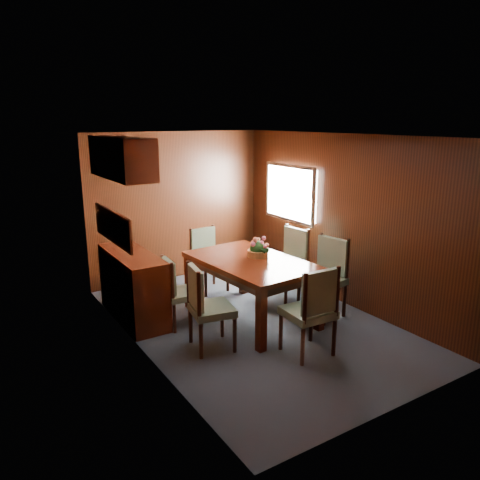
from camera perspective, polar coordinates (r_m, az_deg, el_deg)
ground at (r=6.22m, az=1.65°, el=-10.06°), size 4.50×4.50×0.00m
room_shell at (r=5.95m, az=-0.87°, el=5.28°), size 3.06×4.52×2.41m
sideboard at (r=6.37m, az=-12.90°, el=-5.46°), size 0.48×1.40×0.90m
dining_table at (r=6.12m, az=1.36°, el=-3.44°), size 1.21×1.81×0.81m
chair_left_near at (r=5.37m, az=-4.27°, el=-7.65°), size 0.54×0.56×1.02m
chair_left_far at (r=6.01m, az=-7.70°, el=-5.84°), size 0.45×0.47×0.92m
chair_right_near at (r=6.38m, az=10.49°, el=-3.89°), size 0.57×0.59×1.08m
chair_right_far at (r=6.94m, az=6.14°, el=-2.30°), size 0.53×0.55×1.05m
chair_head at (r=5.25m, az=8.86°, el=-8.06°), size 0.53×0.50×1.06m
chair_foot at (r=7.24m, az=-4.06°, el=-1.90°), size 0.50×0.48×0.98m
flower_centerpiece at (r=6.19m, az=2.18°, el=-0.75°), size 0.30×0.30×0.30m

